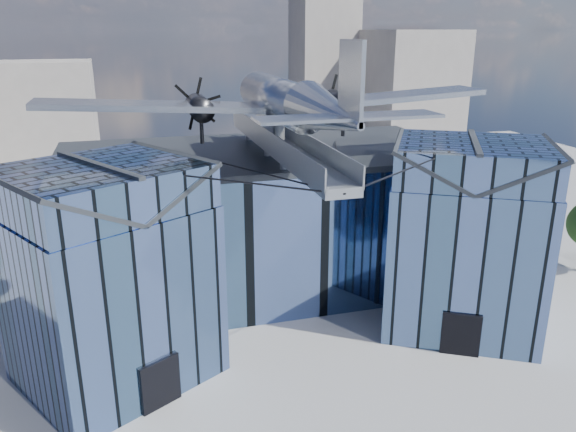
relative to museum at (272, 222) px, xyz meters
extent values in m
plane|color=gray|center=(0.00, -5.82, -5.54)|extent=(120.00, 120.00, 0.00)
cube|color=#476290|center=(0.00, 3.18, -0.79)|extent=(28.00, 14.00, 9.50)
cube|color=#292C31|center=(0.00, 3.18, 4.16)|extent=(28.00, 14.00, 0.40)
cube|color=#476290|center=(-10.50, -6.82, -0.79)|extent=(11.79, 11.43, 9.50)
cube|color=#476290|center=(-10.50, -6.82, 5.06)|extent=(11.56, 11.20, 2.20)
cube|color=#292C31|center=(-12.45, -7.94, 5.06)|extent=(7.98, 9.23, 2.40)
cube|color=#292C31|center=(-8.55, -5.69, 5.06)|extent=(7.98, 9.23, 2.40)
cube|color=#292C31|center=(-10.50, -6.82, 6.21)|extent=(4.30, 7.10, 0.18)
cube|color=black|center=(-8.48, -10.33, -4.24)|extent=(2.03, 1.32, 2.60)
cube|color=black|center=(-6.60, -4.57, -0.79)|extent=(0.34, 0.34, 9.50)
cube|color=#476290|center=(10.50, -6.82, -0.79)|extent=(11.79, 11.43, 9.50)
cube|color=#476290|center=(10.50, -6.82, 5.06)|extent=(11.56, 11.20, 2.20)
cube|color=#292C31|center=(8.55, -5.69, 5.06)|extent=(7.98, 9.23, 2.40)
cube|color=#292C31|center=(12.45, -7.94, 5.06)|extent=(7.98, 9.23, 2.40)
cube|color=#292C31|center=(10.50, -6.82, 6.21)|extent=(4.30, 7.10, 0.18)
cube|color=black|center=(8.48, -10.33, -4.24)|extent=(2.03, 1.32, 2.60)
cube|color=black|center=(6.60, -4.57, -0.79)|extent=(0.34, 0.34, 9.50)
cube|color=gray|center=(0.00, -2.32, 5.56)|extent=(1.80, 21.00, 0.50)
cube|color=gray|center=(-0.90, -2.32, 6.21)|extent=(0.08, 21.00, 1.10)
cube|color=gray|center=(0.90, -2.32, 6.21)|extent=(0.08, 21.00, 1.10)
cylinder|color=gray|center=(0.00, 7.18, 4.89)|extent=(0.44, 0.44, 1.35)
cylinder|color=gray|center=(0.00, 1.18, 4.89)|extent=(0.44, 0.44, 1.35)
cylinder|color=gray|center=(0.00, -2.82, 4.89)|extent=(0.44, 0.44, 1.35)
cylinder|color=gray|center=(0.00, -1.82, 6.51)|extent=(0.70, 0.70, 1.40)
cylinder|color=black|center=(-5.25, -9.82, 5.86)|extent=(10.55, 6.08, 0.69)
cylinder|color=black|center=(5.25, -9.82, 5.86)|extent=(10.55, 6.08, 0.69)
cylinder|color=black|center=(-3.00, -4.32, 5.01)|extent=(6.09, 17.04, 1.19)
cylinder|color=black|center=(3.00, -4.32, 5.01)|extent=(6.09, 17.04, 1.19)
cylinder|color=#9FA4AB|center=(0.00, -1.82, 8.46)|extent=(2.50, 11.00, 2.50)
sphere|color=#9FA4AB|center=(0.00, 3.68, 8.46)|extent=(2.50, 2.50, 2.50)
cube|color=black|center=(0.00, 2.68, 9.15)|extent=(1.60, 1.40, 0.50)
cone|color=#9FA4AB|center=(0.00, -10.82, 8.76)|extent=(2.50, 7.00, 2.50)
cube|color=#9FA4AB|center=(0.00, -13.12, 10.36)|extent=(0.18, 2.40, 3.40)
cube|color=#9FA4AB|center=(0.00, -13.02, 8.96)|extent=(8.00, 1.80, 0.14)
cube|color=#9FA4AB|center=(-7.00, -0.82, 8.16)|extent=(14.00, 3.20, 1.08)
cylinder|color=black|center=(-4.60, -0.22, 7.91)|extent=(1.44, 3.20, 1.44)
cone|color=black|center=(-4.60, 1.58, 7.91)|extent=(0.70, 0.70, 0.70)
cube|color=black|center=(-4.60, 1.73, 7.91)|extent=(1.05, 0.06, 3.33)
cube|color=black|center=(-4.60, 1.73, 7.91)|extent=(2.53, 0.06, 2.53)
cube|color=black|center=(-4.60, 1.73, 7.91)|extent=(3.33, 0.06, 1.05)
cylinder|color=black|center=(-4.60, -0.82, 6.69)|extent=(0.24, 0.24, 1.75)
cube|color=#9FA4AB|center=(7.00, -0.82, 8.16)|extent=(14.00, 3.20, 1.08)
cylinder|color=black|center=(4.60, -0.22, 7.91)|extent=(1.44, 3.20, 1.44)
cone|color=black|center=(4.60, 1.58, 7.91)|extent=(0.70, 0.70, 0.70)
cube|color=black|center=(4.60, 1.73, 7.91)|extent=(1.05, 0.06, 3.33)
cube|color=black|center=(4.60, 1.73, 7.91)|extent=(2.53, 0.06, 2.53)
cube|color=black|center=(4.60, 1.73, 7.91)|extent=(3.33, 0.06, 1.05)
cylinder|color=black|center=(4.60, -0.82, 6.69)|extent=(0.24, 0.24, 1.75)
cube|color=gray|center=(32.00, 42.18, 3.46)|extent=(12.00, 14.00, 18.00)
cube|color=gray|center=(-20.00, 49.18, 1.46)|extent=(14.00, 10.00, 14.00)
cube|color=gray|center=(22.00, 52.18, 7.46)|extent=(9.00, 9.00, 26.00)
camera|label=1|loc=(-8.97, -34.91, 12.42)|focal=35.00mm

